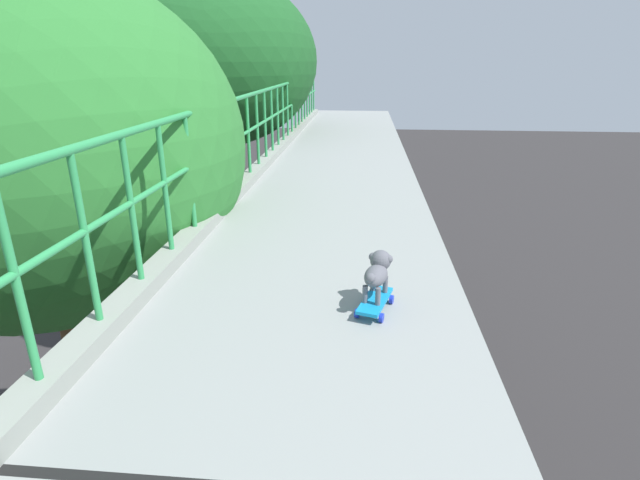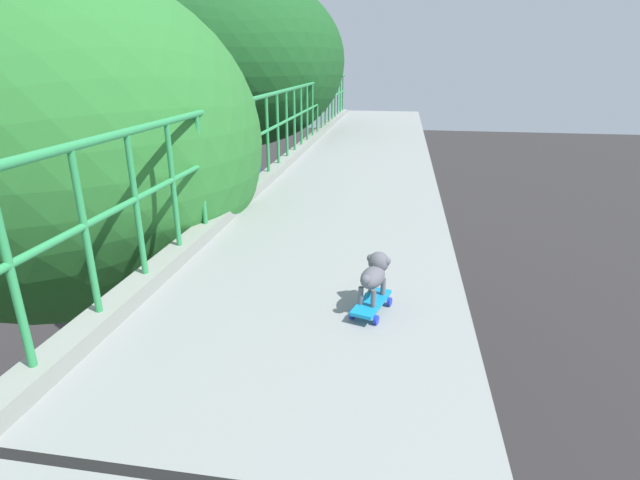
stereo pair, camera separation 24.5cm
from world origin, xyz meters
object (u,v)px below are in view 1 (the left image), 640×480
object	(u,v)px
toy_skateboard	(375,302)
small_dog	(378,271)
city_bus	(175,188)
car_grey_fifth	(129,370)

from	to	relation	value
toy_skateboard	small_dog	xyz separation A→B (m)	(0.01, 0.07, 0.21)
city_bus	car_grey_fifth	bearing A→B (deg)	-74.40
car_grey_fifth	toy_skateboard	distance (m)	10.46
city_bus	small_dog	size ratio (longest dim) A/B	29.95
small_dog	car_grey_fifth	bearing A→B (deg)	131.02
city_bus	toy_skateboard	world-z (taller)	toy_skateboard
small_dog	toy_skateboard	bearing A→B (deg)	-99.55
car_grey_fifth	city_bus	size ratio (longest dim) A/B	0.35
car_grey_fifth	small_dog	distance (m)	10.53
car_grey_fifth	small_dog	size ratio (longest dim) A/B	10.46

